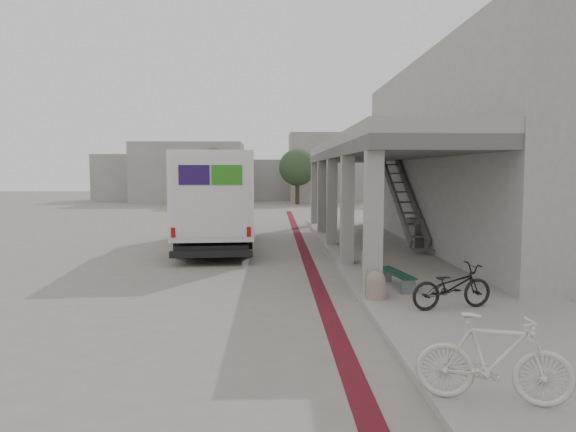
{
  "coord_description": "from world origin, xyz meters",
  "views": [
    {
      "loc": [
        -0.11,
        -14.71,
        2.87
      ],
      "look_at": [
        0.31,
        -0.15,
        1.6
      ],
      "focal_mm": 32.0,
      "sensor_mm": 36.0,
      "label": 1
    }
  ],
  "objects_px": {
    "fedex_truck": "(216,198)",
    "bicycle_cream": "(494,359)",
    "bicycle_black": "(452,286)",
    "bench": "(396,276)",
    "utility_cabinet": "(416,233)"
  },
  "relations": [
    {
      "from": "bicycle_black",
      "to": "fedex_truck",
      "type": "bearing_deg",
      "value": 19.0
    },
    {
      "from": "bench",
      "to": "bicycle_black",
      "type": "relative_size",
      "value": 0.94
    },
    {
      "from": "bench",
      "to": "bicycle_black",
      "type": "distance_m",
      "value": 2.02
    },
    {
      "from": "fedex_truck",
      "to": "bicycle_black",
      "type": "bearing_deg",
      "value": -62.62
    },
    {
      "from": "bench",
      "to": "bicycle_cream",
      "type": "relative_size",
      "value": 0.9
    },
    {
      "from": "bicycle_black",
      "to": "bicycle_cream",
      "type": "bearing_deg",
      "value": 154.46
    },
    {
      "from": "utility_cabinet",
      "to": "fedex_truck",
      "type": "bearing_deg",
      "value": 155.6
    },
    {
      "from": "fedex_truck",
      "to": "bicycle_cream",
      "type": "bearing_deg",
      "value": -74.73
    },
    {
      "from": "fedex_truck",
      "to": "utility_cabinet",
      "type": "distance_m",
      "value": 7.49
    },
    {
      "from": "utility_cabinet",
      "to": "bicycle_cream",
      "type": "relative_size",
      "value": 0.6
    },
    {
      "from": "fedex_truck",
      "to": "utility_cabinet",
      "type": "bearing_deg",
      "value": -14.47
    },
    {
      "from": "fedex_truck",
      "to": "bench",
      "type": "relative_size",
      "value": 5.18
    },
    {
      "from": "bicycle_black",
      "to": "bench",
      "type": "bearing_deg",
      "value": 6.63
    },
    {
      "from": "fedex_truck",
      "to": "bench",
      "type": "xyz_separation_m",
      "value": [
        5.08,
        -7.45,
        -1.49
      ]
    },
    {
      "from": "fedex_truck",
      "to": "bicycle_cream",
      "type": "height_order",
      "value": "fedex_truck"
    }
  ]
}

